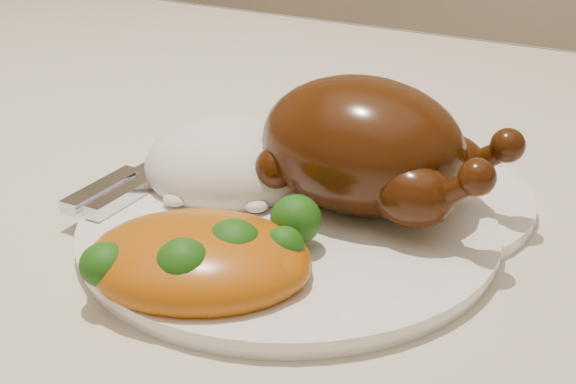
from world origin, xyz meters
The scene contains 8 objects.
dining_table centered at (0.00, 0.00, 0.67)m, with size 1.60×0.90×0.76m.
tablecloth centered at (0.00, 0.00, 0.74)m, with size 1.73×1.03×0.18m.
dinner_plate centered at (0.12, -0.04, 0.77)m, with size 0.26×0.26×0.01m, color white.
side_plate centered at (0.16, 0.04, 0.77)m, with size 0.20×0.20×0.01m, color white.
roast_chicken centered at (0.16, 0.01, 0.82)m, with size 0.17×0.11×0.09m.
rice_mound centered at (0.06, 0.00, 0.79)m, with size 0.15×0.15×0.06m.
mac_and_cheese centered at (0.12, -0.12, 0.79)m, with size 0.16×0.14×0.05m.
cutlery centered at (0.00, -0.04, 0.78)m, with size 0.03×0.16×0.01m.
Camera 1 is at (0.34, -0.44, 1.02)m, focal length 50.00 mm.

